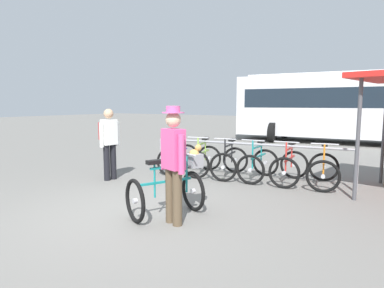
{
  "coord_description": "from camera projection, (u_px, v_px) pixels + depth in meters",
  "views": [
    {
      "loc": [
        3.52,
        -3.86,
        1.76
      ],
      "look_at": [
        0.26,
        1.33,
        1.0
      ],
      "focal_mm": 30.67,
      "sensor_mm": 36.0,
      "label": 1
    }
  ],
  "objects": [
    {
      "name": "ground_plane",
      "position": [
        135.0,
        212.0,
        5.32
      ],
      "size": [
        80.0,
        80.0,
        0.0
      ],
      "primitive_type": "plane",
      "color": "slate"
    },
    {
      "name": "bike_rack_rail",
      "position": [
        246.0,
        150.0,
        7.45
      ],
      "size": [
        4.59,
        0.51,
        0.88
      ],
      "color": "#99999E",
      "rests_on": "ground"
    },
    {
      "name": "racked_bike_blue",
      "position": [
        178.0,
        158.0,
        8.47
      ],
      "size": [
        0.75,
        1.17,
        0.98
      ],
      "color": "black",
      "rests_on": "ground"
    },
    {
      "name": "racked_bike_lime",
      "position": [
        203.0,
        160.0,
        8.16
      ],
      "size": [
        0.88,
        1.22,
        0.97
      ],
      "color": "black",
      "rests_on": "ground"
    },
    {
      "name": "racked_bike_black",
      "position": [
        230.0,
        162.0,
        7.85
      ],
      "size": [
        0.82,
        1.19,
        0.97
      ],
      "color": "black",
      "rests_on": "ground"
    },
    {
      "name": "racked_bike_teal",
      "position": [
        258.0,
        164.0,
        7.54
      ],
      "size": [
        0.68,
        1.09,
        0.97
      ],
      "color": "black",
      "rests_on": "ground"
    },
    {
      "name": "racked_bike_red",
      "position": [
        289.0,
        167.0,
        7.24
      ],
      "size": [
        0.73,
        1.15,
        0.98
      ],
      "color": "black",
      "rests_on": "ground"
    },
    {
      "name": "racked_bike_orange",
      "position": [
        323.0,
        170.0,
        6.93
      ],
      "size": [
        0.84,
        1.21,
        0.98
      ],
      "color": "black",
      "rests_on": "ground"
    },
    {
      "name": "featured_bicycle",
      "position": [
        172.0,
        185.0,
        5.15
      ],
      "size": [
        1.06,
        1.26,
        1.09
      ],
      "color": "black",
      "rests_on": "ground"
    },
    {
      "name": "person_with_featured_bike",
      "position": [
        173.0,
        160.0,
        4.71
      ],
      "size": [
        0.5,
        0.32,
        1.72
      ],
      "color": "brown",
      "rests_on": "ground"
    },
    {
      "name": "pedestrian_with_backpack",
      "position": [
        109.0,
        140.0,
        7.51
      ],
      "size": [
        0.37,
        0.53,
        1.64
      ],
      "color": "black",
      "rests_on": "ground"
    },
    {
      "name": "bus_distant",
      "position": [
        355.0,
        104.0,
        14.28
      ],
      "size": [
        10.14,
        3.84,
        3.08
      ],
      "color": "silver",
      "rests_on": "ground"
    }
  ]
}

